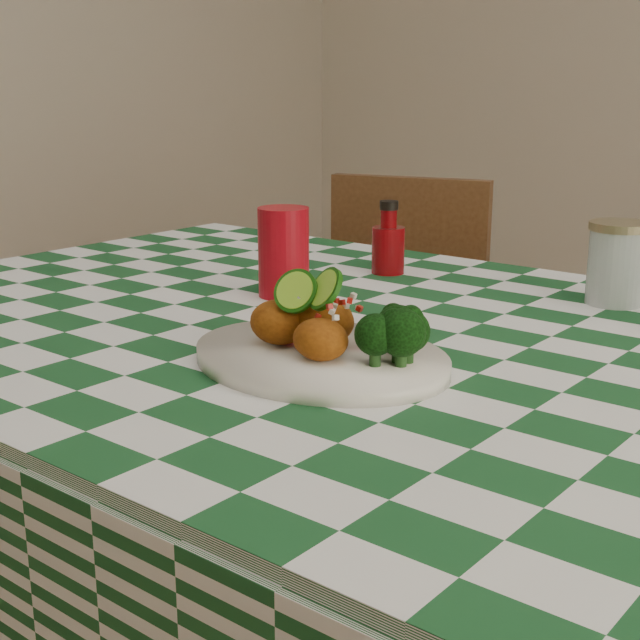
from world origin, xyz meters
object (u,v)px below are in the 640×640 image
Objects in this scene: fried_chicken_pile at (317,313)px; ketchup_bottle at (388,237)px; plate at (320,358)px; wooden_chair_left at (382,370)px; mason_jar at (617,263)px; red_tumbler at (284,252)px; dining_table at (363,590)px.

ketchup_bottle is at bearing 115.75° from fried_chicken_pile.
fried_chicken_pile is 0.53m from ketchup_bottle.
plate is 2.60× the size of ketchup_bottle.
mason_jar is at bearing -44.34° from wooden_chair_left.
ketchup_bottle is at bearing 83.10° from red_tumbler.
wooden_chair_left is (-0.29, 0.41, -0.41)m from ketchup_bottle.
mason_jar reaches higher than fried_chicken_pile.
mason_jar is at bearing 5.13° from ketchup_bottle.
ketchup_bottle is at bearing -69.88° from wooden_chair_left.
dining_table is 13.25× the size of ketchup_bottle.
fried_chicken_pile reaches higher than plate.
ketchup_bottle is 0.65m from wooden_chair_left.
dining_table is 11.90× the size of fried_chicken_pile.
mason_jar is (0.16, 0.51, 0.05)m from plate.
ketchup_bottle is 0.39m from mason_jar.
dining_table is at bearing -72.09° from wooden_chair_left.
ketchup_bottle is (-0.23, 0.47, 0.00)m from fried_chicken_pile.
ketchup_bottle is at bearing 120.48° from dining_table.
mason_jar is at bearing 60.50° from dining_table.
mason_jar is 0.14× the size of wooden_chair_left.
red_tumbler reaches higher than plate.
plate is 0.53m from ketchup_bottle.
ketchup_bottle reaches higher than fried_chicken_pile.
fried_chicken_pile is (0.04, -0.15, 0.46)m from dining_table.
red_tumbler is 1.10× the size of ketchup_bottle.
fried_chicken_pile is (-0.00, 0.00, 0.05)m from plate.
red_tumbler is at bearing -96.90° from ketchup_bottle.
wooden_chair_left is at bearing 120.83° from plate.
ketchup_bottle reaches higher than mason_jar.
fried_chicken_pile is 0.53m from mason_jar.
ketchup_bottle reaches higher than wooden_chair_left.
wooden_chair_left reaches higher than plate.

